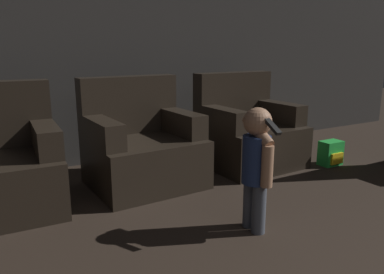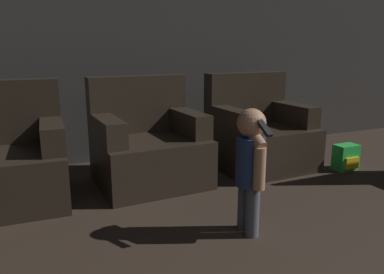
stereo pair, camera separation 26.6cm
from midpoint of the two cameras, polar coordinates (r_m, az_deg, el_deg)
name	(u,v)px [view 1 (the left image)]	position (r m, az deg, el deg)	size (l,w,h in m)	color
wall_back	(123,30)	(3.90, -12.46, 15.62)	(8.40, 0.05, 2.60)	#33302D
armchair_middle	(142,148)	(3.18, -10.03, -1.63)	(0.90, 0.80, 0.89)	black
armchair_right	(248,133)	(3.69, 6.45, 0.56)	(0.89, 0.80, 0.89)	black
person_toddler	(257,160)	(2.29, 6.61, -3.52)	(0.17, 0.31, 0.79)	#474C56
toy_backpack	(331,153)	(3.88, 18.59, -2.39)	(0.22, 0.16, 0.24)	green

